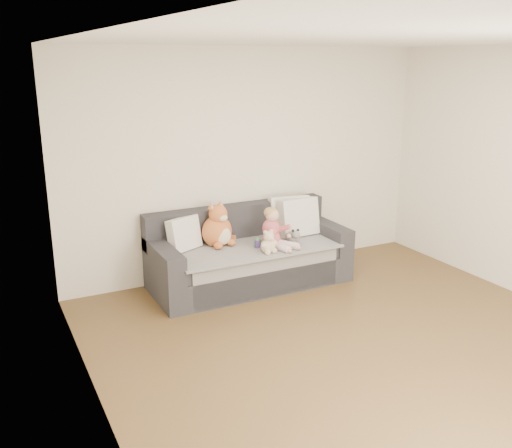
# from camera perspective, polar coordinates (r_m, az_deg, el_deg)

# --- Properties ---
(room_shell) EXTENTS (5.00, 5.00, 5.00)m
(room_shell) POSITION_cam_1_polar(r_m,az_deg,el_deg) (4.91, 10.16, 2.28)
(room_shell) COLOR brown
(room_shell) RESTS_ON ground
(sofa) EXTENTS (2.20, 0.94, 0.85)m
(sofa) POSITION_cam_1_polar(r_m,az_deg,el_deg) (6.42, -0.77, -3.35)
(sofa) COLOR #2B2B31
(sofa) RESTS_ON ground
(cushion_left) EXTENTS (0.43, 0.32, 0.37)m
(cushion_left) POSITION_cam_1_polar(r_m,az_deg,el_deg) (6.17, -7.22, -0.98)
(cushion_left) COLOR silver
(cushion_left) RESTS_ON sofa
(cushion_right_back) EXTENTS (0.50, 0.29, 0.45)m
(cushion_right_back) POSITION_cam_1_polar(r_m,az_deg,el_deg) (6.74, 3.35, 0.96)
(cushion_right_back) COLOR silver
(cushion_right_back) RESTS_ON sofa
(cushion_right_front) EXTENTS (0.48, 0.24, 0.45)m
(cushion_right_front) POSITION_cam_1_polar(r_m,az_deg,el_deg) (6.63, 4.29, 0.68)
(cushion_right_front) COLOR silver
(cushion_right_front) RESTS_ON sofa
(toddler) EXTENTS (0.32, 0.45, 0.44)m
(toddler) POSITION_cam_1_polar(r_m,az_deg,el_deg) (6.23, 1.79, -0.60)
(toddler) COLOR #C75D46
(toddler) RESTS_ON sofa
(plush_cat) EXTENTS (0.42, 0.40, 0.52)m
(plush_cat) POSITION_cam_1_polar(r_m,az_deg,el_deg) (6.28, -3.83, -0.46)
(plush_cat) COLOR #C4542B
(plush_cat) RESTS_ON sofa
(teddy_bear) EXTENTS (0.20, 0.16, 0.26)m
(teddy_bear) POSITION_cam_1_polar(r_m,az_deg,el_deg) (6.03, 1.27, -1.97)
(teddy_bear) COLOR beige
(teddy_bear) RESTS_ON sofa
(plush_cow) EXTENTS (0.15, 0.23, 0.19)m
(plush_cow) POSITION_cam_1_polar(r_m,az_deg,el_deg) (6.36, 3.73, -1.29)
(plush_cow) COLOR white
(plush_cow) RESTS_ON sofa
(sippy_cup) EXTENTS (0.10, 0.07, 0.11)m
(sippy_cup) POSITION_cam_1_polar(r_m,az_deg,el_deg) (6.22, 0.13, -1.84)
(sippy_cup) COLOR #58399C
(sippy_cup) RESTS_ON sofa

